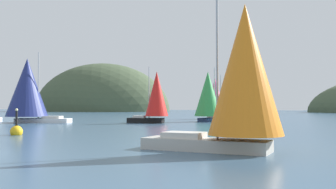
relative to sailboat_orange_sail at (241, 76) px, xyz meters
name	(u,v)px	position (x,y,z in m)	size (l,w,h in m)	color
headland_left	(102,111)	(-69.30, 129.80, -4.38)	(59.21, 44.00, 40.78)	#425138
sailboat_orange_sail	(241,76)	(0.00, 0.00, 0.00)	(8.80, 4.96, 9.71)	#B7B2A8
sailboat_navy_sail	(28,89)	(-34.29, 28.62, 0.80)	(10.39, 7.09, 10.67)	white
sailboat_red_spinnaker	(156,96)	(-15.05, 32.30, -0.33)	(6.28, 3.50, 8.36)	black
sailboat_pink_spinnaker	(216,98)	(-8.77, 50.47, -0.32)	(7.72, 6.68, 8.31)	#B7B2A8
sailboat_green_sail	(209,96)	(-8.30, 39.42, -0.20)	(7.14, 8.68, 8.83)	navy
channel_buoy	(16,131)	(-20.53, 7.58, -4.01)	(1.10, 1.10, 2.64)	gold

